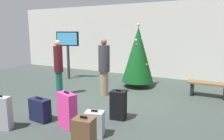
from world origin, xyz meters
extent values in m
plane|color=#38423D|center=(0.00, 0.00, 0.00)|extent=(16.00, 16.00, 0.00)
cube|color=beige|center=(0.00, 4.15, 1.67)|extent=(16.00, 0.20, 3.34)
cylinder|color=#4C3319|center=(0.06, 2.05, 0.10)|extent=(0.12, 0.12, 0.21)
cone|color=#0F4719|center=(0.06, 2.05, 1.23)|extent=(1.18, 1.18, 2.05)
sphere|color=#F2D84C|center=(0.06, 2.05, 2.32)|extent=(0.12, 0.12, 0.12)
sphere|color=red|center=(0.08, 1.86, 1.59)|extent=(0.08, 0.08, 0.08)
sphere|color=silver|center=(0.18, 2.07, 1.81)|extent=(0.08, 0.08, 0.08)
sphere|color=silver|center=(0.03, 1.92, 1.77)|extent=(0.08, 0.08, 0.08)
sphere|color=yellow|center=(0.43, 1.96, 0.89)|extent=(0.08, 0.08, 0.08)
cylinder|color=#333338|center=(-3.15, 1.90, 0.73)|extent=(0.12, 0.12, 1.45)
cube|color=black|center=(-3.15, 1.90, 1.76)|extent=(0.95, 0.42, 0.62)
cube|color=#4CB2F2|center=(-3.15, 1.85, 1.76)|extent=(0.83, 0.32, 0.53)
cube|color=brown|center=(2.55, 1.91, 0.45)|extent=(1.28, 0.44, 0.06)
cube|color=black|center=(2.07, 1.91, 0.21)|extent=(0.08, 0.35, 0.42)
cylinder|color=gray|center=(-0.49, 0.49, 0.40)|extent=(0.28, 0.28, 0.80)
cylinder|color=#333338|center=(-0.49, 0.49, 1.23)|extent=(0.39, 0.39, 0.85)
sphere|color=brown|center=(-0.49, 0.49, 1.75)|extent=(0.20, 0.20, 0.20)
cylinder|color=#19594C|center=(-1.78, -0.22, 0.39)|extent=(0.22, 0.22, 0.79)
cylinder|color=#4C1419|center=(-1.78, -0.22, 1.21)|extent=(0.36, 0.36, 0.84)
sphere|color=tan|center=(-1.78, -0.22, 1.72)|extent=(0.19, 0.19, 0.19)
cube|color=#141938|center=(-0.77, -2.02, 0.27)|extent=(0.53, 0.28, 0.53)
cube|color=black|center=(-0.77, -2.02, 0.55)|extent=(0.18, 0.04, 0.04)
cube|color=#9EA0A5|center=(0.77, -2.03, 0.26)|extent=(0.44, 0.36, 0.51)
cube|color=black|center=(0.77, -2.03, 0.53)|extent=(0.13, 0.07, 0.04)
cube|color=brown|center=(0.99, -2.70, 0.33)|extent=(0.39, 0.33, 0.67)
cube|color=black|center=(0.99, -2.70, 0.69)|extent=(0.13, 0.05, 0.04)
cube|color=black|center=(0.81, -1.04, 0.35)|extent=(0.39, 0.31, 0.70)
cube|color=black|center=(0.81, -1.04, 0.72)|extent=(0.13, 0.05, 0.04)
cube|color=#9EA0A5|center=(-1.18, -2.75, 0.36)|extent=(0.51, 0.35, 0.73)
cube|color=#E5388C|center=(0.02, -1.98, 0.39)|extent=(0.52, 0.35, 0.78)
cube|color=black|center=(0.02, -1.98, 0.80)|extent=(0.17, 0.08, 0.04)
camera|label=1|loc=(3.03, -5.47, 2.11)|focal=34.65mm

